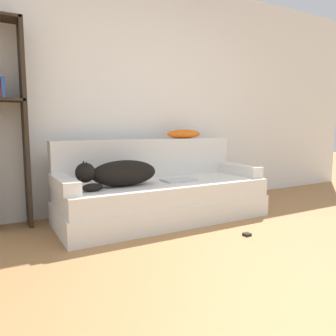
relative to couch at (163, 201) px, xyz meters
name	(u,v)px	position (x,y,z in m)	size (l,w,h in m)	color
wall_back	(141,94)	(0.06, 0.66, 1.15)	(7.35, 0.06, 2.70)	white
couch	(163,201)	(0.00, 0.00, 0.00)	(2.15, 0.85, 0.40)	silver
couch_backrest	(148,158)	(0.00, 0.35, 0.42)	(2.11, 0.15, 0.42)	silver
couch_arm_left	(64,184)	(-1.00, -0.01, 0.26)	(0.15, 0.66, 0.12)	silver
couch_arm_right	(238,170)	(1.00, -0.01, 0.26)	(0.15, 0.66, 0.12)	silver
dog	(119,173)	(-0.50, -0.05, 0.33)	(0.78, 0.29, 0.26)	black
laptop	(179,180)	(0.16, -0.05, 0.21)	(0.35, 0.23, 0.02)	#B7B7BC
throw_pillow	(184,134)	(0.48, 0.37, 0.68)	(0.45, 0.20, 0.10)	orange
bookshelf	(5,116)	(-1.40, 0.48, 0.87)	(0.35, 0.26, 1.95)	#2D2319
power_adapter	(247,234)	(0.40, -0.82, -0.19)	(0.06, 0.06, 0.02)	black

